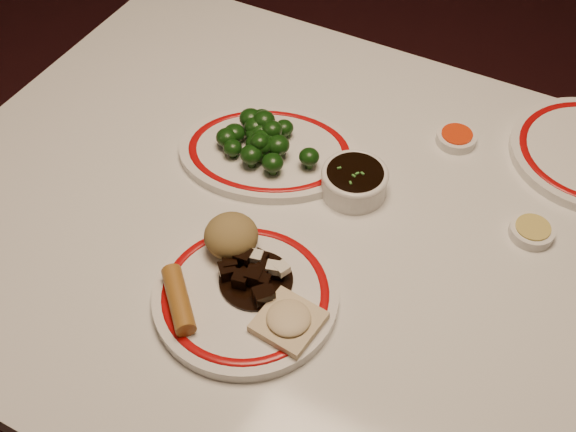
{
  "coord_description": "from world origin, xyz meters",
  "views": [
    {
      "loc": [
        0.28,
        -0.62,
        1.55
      ],
      "look_at": [
        -0.03,
        -0.04,
        0.8
      ],
      "focal_mm": 45.0,
      "sensor_mm": 36.0,
      "label": 1
    }
  ],
  "objects_px": {
    "spring_roll": "(179,299)",
    "stirfry_heap": "(254,274)",
    "broccoli_pile": "(261,137)",
    "main_plate": "(246,296)",
    "rice_mound": "(231,236)",
    "soy_bowl": "(354,182)",
    "dining_table": "(319,264)",
    "broccoli_plate": "(269,152)",
    "fried_wonton": "(289,320)"
  },
  "relations": [
    {
      "from": "stirfry_heap",
      "to": "broccoli_pile",
      "type": "xyz_separation_m",
      "value": [
        -0.12,
        0.23,
        0.01
      ]
    },
    {
      "from": "main_plate",
      "to": "spring_roll",
      "type": "xyz_separation_m",
      "value": [
        -0.07,
        -0.06,
        0.02
      ]
    },
    {
      "from": "main_plate",
      "to": "broccoli_plate",
      "type": "bearing_deg",
      "value": 112.5
    },
    {
      "from": "dining_table",
      "to": "spring_roll",
      "type": "distance_m",
      "value": 0.27
    },
    {
      "from": "main_plate",
      "to": "fried_wonton",
      "type": "height_order",
      "value": "fried_wonton"
    },
    {
      "from": "broccoli_plate",
      "to": "broccoli_pile",
      "type": "relative_size",
      "value": 2.04
    },
    {
      "from": "stirfry_heap",
      "to": "broccoli_plate",
      "type": "height_order",
      "value": "stirfry_heap"
    },
    {
      "from": "rice_mound",
      "to": "stirfry_heap",
      "type": "height_order",
      "value": "rice_mound"
    },
    {
      "from": "spring_roll",
      "to": "broccoli_plate",
      "type": "xyz_separation_m",
      "value": [
        -0.04,
        0.31,
        -0.02
      ]
    },
    {
      "from": "spring_roll",
      "to": "stirfry_heap",
      "type": "height_order",
      "value": "stirfry_heap"
    },
    {
      "from": "rice_mound",
      "to": "soy_bowl",
      "type": "distance_m",
      "value": 0.22
    },
    {
      "from": "main_plate",
      "to": "fried_wonton",
      "type": "relative_size",
      "value": 3.83
    },
    {
      "from": "broccoli_pile",
      "to": "soy_bowl",
      "type": "bearing_deg",
      "value": -1.09
    },
    {
      "from": "main_plate",
      "to": "dining_table",
      "type": "bearing_deg",
      "value": 79.34
    },
    {
      "from": "stirfry_heap",
      "to": "rice_mound",
      "type": "bearing_deg",
      "value": 148.81
    },
    {
      "from": "fried_wonton",
      "to": "broccoli_pile",
      "type": "relative_size",
      "value": 0.5
    },
    {
      "from": "main_plate",
      "to": "broccoli_pile",
      "type": "bearing_deg",
      "value": 115.05
    },
    {
      "from": "main_plate",
      "to": "stirfry_heap",
      "type": "bearing_deg",
      "value": 90.43
    },
    {
      "from": "broccoli_plate",
      "to": "soy_bowl",
      "type": "xyz_separation_m",
      "value": [
        0.15,
        -0.01,
        0.01
      ]
    },
    {
      "from": "main_plate",
      "to": "broccoli_pile",
      "type": "distance_m",
      "value": 0.28
    },
    {
      "from": "rice_mound",
      "to": "soy_bowl",
      "type": "relative_size",
      "value": 0.76
    },
    {
      "from": "broccoli_plate",
      "to": "soy_bowl",
      "type": "bearing_deg",
      "value": -2.56
    },
    {
      "from": "rice_mound",
      "to": "broccoli_pile",
      "type": "relative_size",
      "value": 0.45
    },
    {
      "from": "rice_mound",
      "to": "dining_table",
      "type": "bearing_deg",
      "value": 52.02
    },
    {
      "from": "broccoli_pile",
      "to": "main_plate",
      "type": "bearing_deg",
      "value": -64.95
    },
    {
      "from": "main_plate",
      "to": "stirfry_heap",
      "type": "distance_m",
      "value": 0.03
    },
    {
      "from": "main_plate",
      "to": "soy_bowl",
      "type": "distance_m",
      "value": 0.25
    },
    {
      "from": "main_plate",
      "to": "stirfry_heap",
      "type": "height_order",
      "value": "stirfry_heap"
    },
    {
      "from": "fried_wonton",
      "to": "broccoli_plate",
      "type": "distance_m",
      "value": 0.33
    },
    {
      "from": "broccoli_plate",
      "to": "rice_mound",
      "type": "bearing_deg",
      "value": -75.32
    },
    {
      "from": "spring_roll",
      "to": "fried_wonton",
      "type": "height_order",
      "value": "spring_roll"
    },
    {
      "from": "rice_mound",
      "to": "soy_bowl",
      "type": "height_order",
      "value": "rice_mound"
    },
    {
      "from": "soy_bowl",
      "to": "spring_roll",
      "type": "bearing_deg",
      "value": -109.65
    },
    {
      "from": "stirfry_heap",
      "to": "broccoli_pile",
      "type": "distance_m",
      "value": 0.26
    },
    {
      "from": "broccoli_plate",
      "to": "spring_roll",
      "type": "bearing_deg",
      "value": -82.63
    },
    {
      "from": "spring_roll",
      "to": "broccoli_pile",
      "type": "distance_m",
      "value": 0.31
    },
    {
      "from": "spring_roll",
      "to": "main_plate",
      "type": "bearing_deg",
      "value": -3.5
    },
    {
      "from": "broccoli_plate",
      "to": "soy_bowl",
      "type": "height_order",
      "value": "soy_bowl"
    },
    {
      "from": "main_plate",
      "to": "soy_bowl",
      "type": "xyz_separation_m",
      "value": [
        0.04,
        0.25,
        0.01
      ]
    },
    {
      "from": "spring_roll",
      "to": "fried_wonton",
      "type": "xyz_separation_m",
      "value": [
        0.14,
        0.04,
        -0.0
      ]
    },
    {
      "from": "dining_table",
      "to": "fried_wonton",
      "type": "relative_size",
      "value": 14.37
    },
    {
      "from": "spring_roll",
      "to": "stirfry_heap",
      "type": "distance_m",
      "value": 0.1
    },
    {
      "from": "stirfry_heap",
      "to": "spring_roll",
      "type": "bearing_deg",
      "value": -128.65
    },
    {
      "from": "dining_table",
      "to": "rice_mound",
      "type": "relative_size",
      "value": 16.06
    },
    {
      "from": "broccoli_pile",
      "to": "soy_bowl",
      "type": "xyz_separation_m",
      "value": [
        0.16,
        -0.0,
        -0.02
      ]
    },
    {
      "from": "dining_table",
      "to": "soy_bowl",
      "type": "relative_size",
      "value": 12.13
    },
    {
      "from": "rice_mound",
      "to": "broccoli_pile",
      "type": "height_order",
      "value": "rice_mound"
    },
    {
      "from": "dining_table",
      "to": "main_plate",
      "type": "xyz_separation_m",
      "value": [
        -0.03,
        -0.16,
        0.1
      ]
    },
    {
      "from": "stirfry_heap",
      "to": "soy_bowl",
      "type": "bearing_deg",
      "value": 78.86
    },
    {
      "from": "dining_table",
      "to": "broccoli_pile",
      "type": "bearing_deg",
      "value": 149.46
    }
  ]
}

